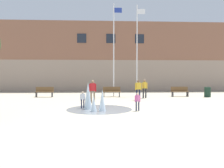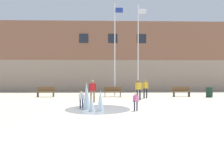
{
  "view_description": "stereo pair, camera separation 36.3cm",
  "coord_description": "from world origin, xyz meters",
  "px_view_note": "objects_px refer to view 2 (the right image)",
  "views": [
    {
      "loc": [
        -1.21,
        -8.92,
        1.85
      ],
      "look_at": [
        -0.39,
        7.08,
        1.3
      ],
      "focal_mm": 35.0,
      "sensor_mm": 36.0,
      "label": 1
    },
    {
      "loc": [
        -0.84,
        -8.94,
        1.85
      ],
      "look_at": [
        -0.39,
        7.08,
        1.3
      ],
      "focal_mm": 35.0,
      "sensor_mm": 36.0,
      "label": 2
    }
  ],
  "objects_px": {
    "park_bench_far_right": "(181,91)",
    "adult_watching": "(93,89)",
    "park_bench_center": "(46,92)",
    "child_running": "(81,98)",
    "flagpole_left": "(115,47)",
    "trash_can": "(209,92)",
    "adult_near_bench": "(139,88)",
    "park_bench_under_right_flagpole": "(113,92)",
    "adult_in_red": "(145,87)",
    "flagpole_right": "(138,48)",
    "child_with_pink_shirt": "(136,100)"
  },
  "relations": [
    {
      "from": "adult_near_bench",
      "to": "trash_can",
      "type": "height_order",
      "value": "adult_near_bench"
    },
    {
      "from": "child_with_pink_shirt",
      "to": "adult_watching",
      "type": "distance_m",
      "value": 4.68
    },
    {
      "from": "child_running",
      "to": "flagpole_right",
      "type": "xyz_separation_m",
      "value": [
        4.47,
        7.56,
        3.93
      ]
    },
    {
      "from": "park_bench_far_right",
      "to": "adult_watching",
      "type": "xyz_separation_m",
      "value": [
        -7.87,
        -4.3,
        0.45
      ]
    },
    {
      "from": "flagpole_left",
      "to": "flagpole_right",
      "type": "relative_size",
      "value": 1.01
    },
    {
      "from": "flagpole_left",
      "to": "trash_can",
      "type": "xyz_separation_m",
      "value": [
        8.37,
        -1.15,
        -4.1
      ]
    },
    {
      "from": "park_bench_far_right",
      "to": "park_bench_center",
      "type": "bearing_deg",
      "value": 179.57
    },
    {
      "from": "flagpole_left",
      "to": "park_bench_under_right_flagpole",
      "type": "bearing_deg",
      "value": -118.51
    },
    {
      "from": "child_running",
      "to": "park_bench_under_right_flagpole",
      "type": "bearing_deg",
      "value": 32.96
    },
    {
      "from": "adult_near_bench",
      "to": "adult_watching",
      "type": "bearing_deg",
      "value": 4.73
    },
    {
      "from": "adult_near_bench",
      "to": "child_running",
      "type": "bearing_deg",
      "value": 28.55
    },
    {
      "from": "park_bench_far_right",
      "to": "park_bench_under_right_flagpole",
      "type": "bearing_deg",
      "value": 179.44
    },
    {
      "from": "park_bench_center",
      "to": "flagpole_left",
      "type": "relative_size",
      "value": 0.19
    },
    {
      "from": "child_with_pink_shirt",
      "to": "flagpole_right",
      "type": "height_order",
      "value": "flagpole_right"
    },
    {
      "from": "park_bench_center",
      "to": "park_bench_under_right_flagpole",
      "type": "distance_m",
      "value": 6.06
    },
    {
      "from": "park_bench_far_right",
      "to": "adult_in_red",
      "type": "bearing_deg",
      "value": -160.4
    },
    {
      "from": "child_with_pink_shirt",
      "to": "flagpole_left",
      "type": "bearing_deg",
      "value": 148.07
    },
    {
      "from": "park_bench_center",
      "to": "trash_can",
      "type": "xyz_separation_m",
      "value": [
        14.68,
        -0.74,
        -0.03
      ]
    },
    {
      "from": "park_bench_under_right_flagpole",
      "to": "flagpole_right",
      "type": "distance_m",
      "value": 4.72
    },
    {
      "from": "park_bench_center",
      "to": "adult_in_red",
      "type": "distance_m",
      "value": 8.94
    },
    {
      "from": "adult_in_red",
      "to": "adult_watching",
      "type": "xyz_separation_m",
      "value": [
        -4.33,
        -3.04,
        0.0
      ]
    },
    {
      "from": "park_bench_under_right_flagpole",
      "to": "adult_near_bench",
      "type": "height_order",
      "value": "adult_near_bench"
    },
    {
      "from": "park_bench_far_right",
      "to": "adult_in_red",
      "type": "xyz_separation_m",
      "value": [
        -3.54,
        -1.26,
        0.45
      ]
    },
    {
      "from": "flagpole_left",
      "to": "child_running",
      "type": "bearing_deg",
      "value": -106.88
    },
    {
      "from": "park_bench_far_right",
      "to": "adult_watching",
      "type": "bearing_deg",
      "value": -151.36
    },
    {
      "from": "adult_watching",
      "to": "flagpole_left",
      "type": "bearing_deg",
      "value": 62.15
    },
    {
      "from": "park_bench_center",
      "to": "flagpole_left",
      "type": "height_order",
      "value": "flagpole_left"
    },
    {
      "from": "park_bench_under_right_flagpole",
      "to": "adult_watching",
      "type": "relative_size",
      "value": 1.01
    },
    {
      "from": "adult_near_bench",
      "to": "trash_can",
      "type": "xyz_separation_m",
      "value": [
        6.67,
        2.18,
        -0.48
      ]
    },
    {
      "from": "adult_watching",
      "to": "flagpole_left",
      "type": "xyz_separation_m",
      "value": [
        1.81,
        4.81,
        3.62
      ]
    },
    {
      "from": "flagpole_right",
      "to": "park_bench_center",
      "type": "bearing_deg",
      "value": -177.2
    },
    {
      "from": "adult_in_red",
      "to": "park_bench_center",
      "type": "bearing_deg",
      "value": -107.02
    },
    {
      "from": "adult_watching",
      "to": "park_bench_far_right",
      "type": "bearing_deg",
      "value": 21.42
    },
    {
      "from": "park_bench_center",
      "to": "adult_watching",
      "type": "bearing_deg",
      "value": -44.32
    },
    {
      "from": "child_running",
      "to": "trash_can",
      "type": "height_order",
      "value": "child_running"
    },
    {
      "from": "child_with_pink_shirt",
      "to": "adult_near_bench",
      "type": "bearing_deg",
      "value": 133.09
    },
    {
      "from": "trash_can",
      "to": "child_running",
      "type": "bearing_deg",
      "value": -149.02
    },
    {
      "from": "child_running",
      "to": "flagpole_left",
      "type": "relative_size",
      "value": 0.11
    },
    {
      "from": "park_bench_center",
      "to": "child_running",
      "type": "height_order",
      "value": "child_running"
    },
    {
      "from": "park_bench_center",
      "to": "adult_near_bench",
      "type": "bearing_deg",
      "value": -20.03
    },
    {
      "from": "child_with_pink_shirt",
      "to": "trash_can",
      "type": "height_order",
      "value": "child_with_pink_shirt"
    },
    {
      "from": "adult_in_red",
      "to": "adult_near_bench",
      "type": "relative_size",
      "value": 1.0
    },
    {
      "from": "park_bench_far_right",
      "to": "adult_near_bench",
      "type": "relative_size",
      "value": 1.01
    },
    {
      "from": "child_with_pink_shirt",
      "to": "adult_watching",
      "type": "bearing_deg",
      "value": 176.34
    },
    {
      "from": "child_with_pink_shirt",
      "to": "trash_can",
      "type": "distance_m",
      "value": 10.75
    },
    {
      "from": "park_bench_under_right_flagpole",
      "to": "trash_can",
      "type": "bearing_deg",
      "value": -4.68
    },
    {
      "from": "child_with_pink_shirt",
      "to": "adult_in_red",
      "type": "bearing_deg",
      "value": 128.82
    },
    {
      "from": "park_bench_far_right",
      "to": "adult_near_bench",
      "type": "xyz_separation_m",
      "value": [
        -4.36,
        -2.82,
        0.45
      ]
    },
    {
      "from": "park_bench_under_right_flagpole",
      "to": "park_bench_far_right",
      "type": "distance_m",
      "value": 6.31
    },
    {
      "from": "park_bench_far_right",
      "to": "flagpole_left",
      "type": "bearing_deg",
      "value": 175.2
    }
  ]
}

